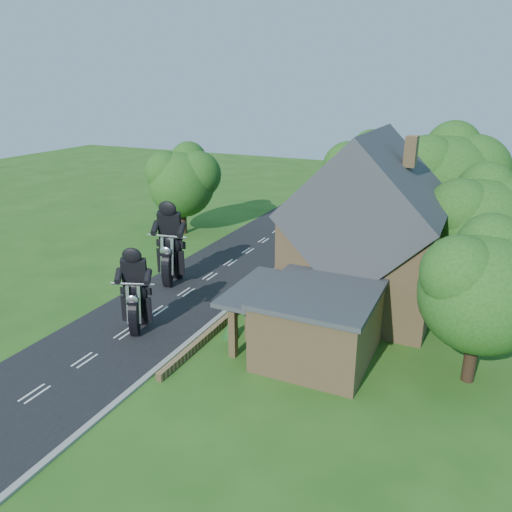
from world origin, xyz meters
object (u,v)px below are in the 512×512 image
at_px(annex, 316,322).
at_px(motorcycle_follow, 172,271).
at_px(motorcycle_lead, 138,319).
at_px(house, 366,235).
at_px(garden_wall, 261,289).

relative_size(annex, motorcycle_follow, 3.91).
xyz_separation_m(annex, motorcycle_lead, (-9.37, -1.63, -1.05)).
bearing_deg(motorcycle_lead, house, -160.19).
relative_size(garden_wall, motorcycle_lead, 14.38).
bearing_deg(house, motorcycle_lead, -139.85).
xyz_separation_m(garden_wall, motorcycle_follow, (-5.93, -1.05, 0.64)).
bearing_deg(garden_wall, motorcycle_follow, -169.96).
bearing_deg(house, garden_wall, -170.83).
bearing_deg(house, annex, -95.24).
height_order(annex, motorcycle_lead, annex).
height_order(house, annex, house).
height_order(motorcycle_lead, motorcycle_follow, motorcycle_follow).
relative_size(garden_wall, motorcycle_follow, 12.21).
distance_m(garden_wall, motorcycle_lead, 8.36).
height_order(garden_wall, motorcycle_lead, motorcycle_lead).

